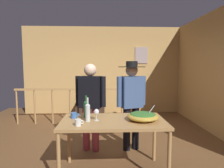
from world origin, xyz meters
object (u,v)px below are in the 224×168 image
(stair_railing, at_px, (96,100))
(wine_bottle_clear, at_px, (88,112))
(wine_bottle_green, at_px, (86,108))
(person_standing_right, at_px, (131,98))
(salad_bowl, at_px, (143,116))
(mug_blue, at_px, (74,115))
(framed_picture, at_px, (141,55))
(wine_glass, at_px, (96,112))
(tv_console, at_px, (91,109))
(flat_screen_tv, at_px, (90,94))
(mug_white, at_px, (78,123))
(serving_table, at_px, (113,125))
(person_standing_left, at_px, (91,100))

(stair_railing, relative_size, wine_bottle_clear, 10.21)
(wine_bottle_green, relative_size, person_standing_right, 0.20)
(wine_bottle_green, height_order, person_standing_right, person_standing_right)
(salad_bowl, height_order, wine_bottle_clear, wine_bottle_clear)
(salad_bowl, distance_m, mug_blue, 0.99)
(framed_picture, height_order, salad_bowl, framed_picture)
(salad_bowl, height_order, wine_glass, salad_bowl)
(tv_console, bearing_deg, person_standing_right, -69.61)
(flat_screen_tv, bearing_deg, mug_white, -88.51)
(tv_console, bearing_deg, framed_picture, 10.04)
(stair_railing, height_order, serving_table, stair_railing)
(stair_railing, bearing_deg, wine_bottle_clear, -90.21)
(flat_screen_tv, xyz_separation_m, salad_bowl, (0.96, -3.24, 0.18))
(tv_console, xyz_separation_m, serving_table, (0.55, -3.24, 0.51))
(wine_bottle_green, xyz_separation_m, person_standing_left, (0.02, 0.61, 0.01))
(stair_railing, xyz_separation_m, salad_bowl, (0.76, -2.46, 0.23))
(person_standing_left, xyz_separation_m, person_standing_right, (0.74, 0.00, 0.04))
(serving_table, height_order, wine_bottle_green, wine_bottle_green)
(framed_picture, distance_m, wine_bottle_green, 3.81)
(salad_bowl, xyz_separation_m, mug_blue, (-0.98, 0.15, -0.02))
(stair_railing, relative_size, tv_console, 3.73)
(stair_railing, relative_size, mug_blue, 26.97)
(framed_picture, relative_size, tv_console, 0.58)
(tv_console, height_order, wine_bottle_green, wine_bottle_green)
(serving_table, distance_m, salad_bowl, 0.44)
(mug_blue, relative_size, person_standing_right, 0.08)
(salad_bowl, relative_size, wine_glass, 2.70)
(serving_table, distance_m, wine_glass, 0.30)
(person_standing_left, bearing_deg, mug_white, 102.84)
(person_standing_left, bearing_deg, salad_bowl, 152.03)
(mug_white, xyz_separation_m, person_standing_right, (0.83, 1.02, 0.14))
(wine_bottle_green, bearing_deg, serving_table, -22.78)
(tv_console, bearing_deg, serving_table, -80.43)
(serving_table, xyz_separation_m, mug_blue, (-0.57, 0.13, 0.12))
(salad_bowl, bearing_deg, framed_picture, 79.23)
(stair_railing, distance_m, serving_table, 2.46)
(tv_console, distance_m, person_standing_right, 2.74)
(wine_glass, distance_m, wine_bottle_clear, 0.13)
(serving_table, xyz_separation_m, person_standing_left, (-0.37, 0.78, 0.22))
(wine_glass, bearing_deg, person_standing_right, 52.42)
(wine_bottle_green, bearing_deg, person_standing_right, 38.67)
(serving_table, bearing_deg, framed_picture, 72.85)
(tv_console, relative_size, wine_glass, 5.56)
(flat_screen_tv, xyz_separation_m, person_standing_right, (0.92, -2.44, 0.30))
(framed_picture, relative_size, stair_railing, 0.16)
(mug_blue, bearing_deg, tv_console, 89.61)
(wine_bottle_green, bearing_deg, mug_blue, -167.25)
(wine_bottle_clear, bearing_deg, person_standing_right, 48.45)
(flat_screen_tv, relative_size, salad_bowl, 1.33)
(tv_console, distance_m, person_standing_left, 2.58)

